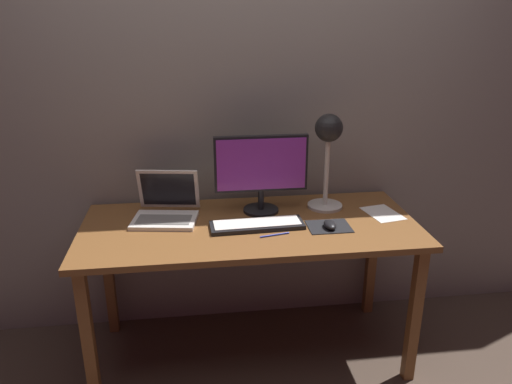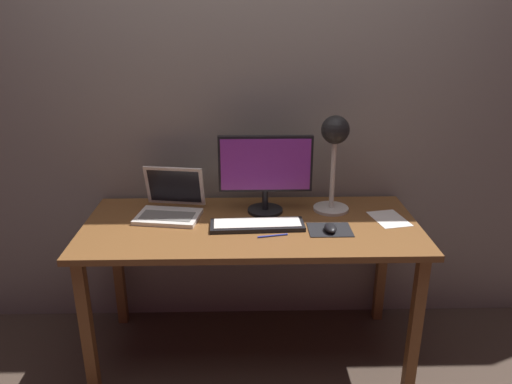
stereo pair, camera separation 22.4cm
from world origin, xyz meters
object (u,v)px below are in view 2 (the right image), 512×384
keyboard_main (257,225)px  mouse (330,228)px  desk_lamp (335,144)px  pen (273,236)px  laptop (171,202)px  monitor (265,169)px

keyboard_main → mouse: size_ratio=4.64×
desk_lamp → pen: bearing=-135.7°
keyboard_main → laptop: laptop is taller
keyboard_main → mouse: bearing=-10.0°
mouse → pen: bearing=-170.7°
desk_lamp → mouse: (-0.05, -0.26, -0.33)m
pen → mouse: bearing=9.3°
keyboard_main → monitor: bearing=76.6°
desk_lamp → pen: size_ratio=3.48×
monitor → keyboard_main: 0.29m
desk_lamp → mouse: desk_lamp is taller
laptop → desk_lamp: desk_lamp is taller
monitor → pen: (0.02, -0.29, -0.22)m
monitor → keyboard_main: bearing=-103.4°
keyboard_main → desk_lamp: 0.55m
monitor → pen: 0.37m
mouse → desk_lamp: bearing=80.0°
mouse → laptop: bearing=163.0°
monitor → desk_lamp: size_ratio=0.95×
keyboard_main → mouse: (0.34, -0.06, 0.01)m
monitor → keyboard_main: monitor is taller
desk_lamp → mouse: size_ratio=5.07×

